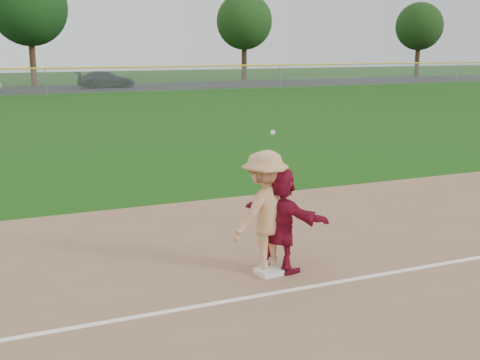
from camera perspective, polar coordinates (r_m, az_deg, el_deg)
name	(u,v)px	position (r m, az deg, el deg)	size (l,w,h in m)	color
ground	(274,273)	(10.28, 3.27, -8.81)	(160.00, 160.00, 0.00)	#17470D
foul_line	(297,289)	(9.61, 5.40, -10.26)	(60.00, 0.10, 0.01)	white
parking_asphalt	(40,89)	(54.87, -18.46, 8.16)	(120.00, 10.00, 0.01)	black
first_base	(269,271)	(10.17, 2.73, -8.66)	(0.39, 0.39, 0.09)	white
base_runner	(280,219)	(10.08, 3.85, -3.74)	(1.66, 0.53, 1.79)	maroon
car_right	(106,79)	(55.31, -12.61, 9.30)	(2.05, 5.04, 1.46)	black
first_base_play	(265,212)	(10.00, 2.37, -3.04)	(1.52, 1.21, 2.42)	#AEADB0
outfield_fence	(45,69)	(48.79, -18.04, 10.00)	(110.00, 0.12, 110.00)	#999EA0
tree_2	(29,8)	(60.31, -19.39, 15.17)	(7.00, 7.00, 10.58)	#3C2716
tree_3	(244,22)	(66.79, 0.41, 14.79)	(6.00, 6.00, 9.19)	#311F12
tree_4	(419,27)	(76.83, 16.64, 13.77)	(5.60, 5.60, 8.67)	#342113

